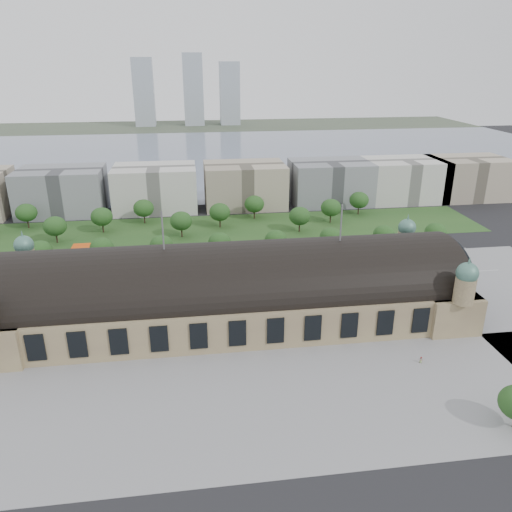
{
  "coord_description": "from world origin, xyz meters",
  "views": [
    {
      "loc": [
        -11.66,
        -143.39,
        79.57
      ],
      "look_at": [
        10.79,
        19.29,
        14.0
      ],
      "focal_mm": 35.0,
      "sensor_mm": 36.0,
      "label": 1
    }
  ],
  "objects": [
    {
      "name": "far_tower_mid",
      "position": [
        0.0,
        508.0,
        42.5
      ],
      "size": [
        24.0,
        24.0,
        85.0
      ],
      "primitive_type": "cube",
      "color": "#9EA8B2",
      "rests_on": "ground"
    },
    {
      "name": "parked_car_0",
      "position": [
        -69.14,
        23.13,
        0.77
      ],
      "size": [
        4.93,
        3.35,
        1.54
      ],
      "primitive_type": "imported",
      "rotation": [
        0.0,
        0.0,
        -1.16
      ],
      "color": "black",
      "rests_on": "ground"
    },
    {
      "name": "parked_car_2",
      "position": [
        -68.22,
        24.44,
        0.79
      ],
      "size": [
        5.88,
        4.35,
        1.58
      ],
      "primitive_type": "imported",
      "rotation": [
        0.0,
        0.0,
        -1.12
      ],
      "color": "#201B4C",
      "rests_on": "ground"
    },
    {
      "name": "tree_row_2",
      "position": [
        -72.0,
        53.0,
        7.43
      ],
      "size": [
        9.6,
        9.6,
        11.52
      ],
      "color": "#2D2116",
      "rests_on": "ground"
    },
    {
      "name": "far_tower_right",
      "position": [
        45.0,
        508.0,
        37.5
      ],
      "size": [
        24.0,
        24.0,
        75.0
      ],
      "primitive_type": "cube",
      "color": "#9EA8B2",
      "rests_on": "ground"
    },
    {
      "name": "office_2",
      "position": [
        -80.0,
        133.0,
        12.0
      ],
      "size": [
        45.0,
        32.0,
        24.0
      ],
      "primitive_type": "cube",
      "color": "gray",
      "rests_on": "ground"
    },
    {
      "name": "tree_belt_6",
      "position": [
        -16.0,
        83.0,
        8.05
      ],
      "size": [
        10.4,
        10.4,
        12.48
      ],
      "color": "#2D2116",
      "rests_on": "ground"
    },
    {
      "name": "tree_row_4",
      "position": [
        -24.0,
        53.0,
        7.43
      ],
      "size": [
        9.6,
        9.6,
        11.52
      ],
      "color": "#2D2116",
      "rests_on": "ground"
    },
    {
      "name": "traffic_car_6",
      "position": [
        71.4,
        37.81,
        0.69
      ],
      "size": [
        5.19,
        2.8,
        1.38
      ],
      "primitive_type": "imported",
      "rotation": [
        0.0,
        0.0,
        -1.67
      ],
      "color": "silver",
      "rests_on": "ground"
    },
    {
      "name": "grass_belt",
      "position": [
        -15.0,
        93.0,
        0.0
      ],
      "size": [
        300.0,
        45.0,
        0.1
      ],
      "primitive_type": "cube",
      "color": "#264D1E",
      "rests_on": "ground"
    },
    {
      "name": "tree_belt_10",
      "position": [
        60.0,
        95.0,
        8.05
      ],
      "size": [
        10.4,
        10.4,
        12.48
      ],
      "color": "#2D2116",
      "rests_on": "ground"
    },
    {
      "name": "traffic_car_2",
      "position": [
        -62.16,
        36.94,
        0.81
      ],
      "size": [
        5.83,
        2.69,
        1.62
      ],
      "primitive_type": "imported",
      "rotation": [
        0.0,
        0.0,
        -1.57
      ],
      "color": "black",
      "rests_on": "ground"
    },
    {
      "name": "tree_belt_8",
      "position": [
        22.0,
        107.0,
        8.05
      ],
      "size": [
        10.4,
        10.4,
        12.48
      ],
      "color": "#2D2116",
      "rests_on": "ground"
    },
    {
      "name": "road_slab",
      "position": [
        -20.0,
        38.0,
        0.0
      ],
      "size": [
        260.0,
        26.0,
        0.1
      ],
      "primitive_type": "cube",
      "color": "black",
      "rests_on": "ground"
    },
    {
      "name": "petrol_station",
      "position": [
        -53.91,
        65.28,
        2.95
      ],
      "size": [
        14.0,
        13.0,
        5.05
      ],
      "color": "#DC490C",
      "rests_on": "ground"
    },
    {
      "name": "office_5",
      "position": [
        70.0,
        133.0,
        12.0
      ],
      "size": [
        45.0,
        32.0,
        24.0
      ],
      "primitive_type": "cube",
      "color": "gray",
      "rests_on": "ground"
    },
    {
      "name": "tree_belt_7",
      "position": [
        3.0,
        95.0,
        8.05
      ],
      "size": [
        10.4,
        10.4,
        12.48
      ],
      "color": "#2D2116",
      "rests_on": "ground"
    },
    {
      "name": "office_7",
      "position": [
        155.0,
        133.0,
        12.0
      ],
      "size": [
        45.0,
        32.0,
        24.0
      ],
      "primitive_type": "cube",
      "color": "tan",
      "rests_on": "ground"
    },
    {
      "name": "office_3",
      "position": [
        -30.0,
        133.0,
        12.0
      ],
      "size": [
        45.0,
        32.0,
        24.0
      ],
      "primitive_type": "cube",
      "color": "beige",
      "rests_on": "ground"
    },
    {
      "name": "tree_row_9",
      "position": [
        96.0,
        53.0,
        7.43
      ],
      "size": [
        9.6,
        9.6,
        11.52
      ],
      "color": "#2D2116",
      "rests_on": "ground"
    },
    {
      "name": "plaza_south",
      "position": [
        10.0,
        -44.0,
        0.0
      ],
      "size": [
        190.0,
        48.0,
        0.12
      ],
      "primitive_type": "cube",
      "color": "gray",
      "rests_on": "ground"
    },
    {
      "name": "bus_west",
      "position": [
        -17.32,
        29.22,
        1.74
      ],
      "size": [
        12.56,
        3.1,
        3.49
      ],
      "primitive_type": "imported",
      "rotation": [
        0.0,
        0.0,
        1.58
      ],
      "color": "#CB4E20",
      "rests_on": "ground"
    },
    {
      "name": "tree_row_8",
      "position": [
        72.0,
        53.0,
        7.43
      ],
      "size": [
        9.6,
        9.6,
        11.52
      ],
      "color": "#2D2116",
      "rests_on": "ground"
    },
    {
      "name": "far_tower_left",
      "position": [
        -60.0,
        508.0,
        40.0
      ],
      "size": [
        24.0,
        24.0,
        80.0
      ],
      "primitive_type": "cube",
      "color": "#9EA8B2",
      "rests_on": "ground"
    },
    {
      "name": "traffic_car_5",
      "position": [
        45.07,
        39.34,
        0.67
      ],
      "size": [
        4.23,
        1.96,
        1.34
      ],
      "primitive_type": "imported",
      "rotation": [
        0.0,
        0.0,
        1.71
      ],
      "color": "slate",
      "rests_on": "ground"
    },
    {
      "name": "tree_row_6",
      "position": [
        24.0,
        53.0,
        7.43
      ],
      "size": [
        9.6,
        9.6,
        11.52
      ],
      "color": "#2D2116",
      "rests_on": "ground"
    },
    {
      "name": "pedestrian_0",
      "position": [
        50.19,
        -32.36,
        0.98
      ],
      "size": [
        1.08,
        0.82,
        1.96
      ],
      "primitive_type": "imported",
      "rotation": [
        0.0,
        0.0,
        -0.31
      ],
      "color": "gray",
      "rests_on": "ground"
    },
    {
      "name": "parked_car_3",
      "position": [
        -46.78,
        21.0,
        0.69
      ],
      "size": [
        4.34,
        3.28,
        1.38
      ],
      "primitive_type": "imported",
      "rotation": [
        0.0,
        0.0,
        -1.1
      ],
      "color": "#4E5055",
      "rests_on": "ground"
    },
    {
      "name": "parked_car_4",
      "position": [
        -55.31,
        21.0,
        0.65
      ],
      "size": [
        4.15,
        2.92,
        1.3
      ],
      "primitive_type": "imported",
      "rotation": [
        0.0,
        0.0,
        -1.13
      ],
      "color": "silver",
      "rests_on": "ground"
    },
    {
      "name": "tree_row_3",
      "position": [
        -48.0,
        53.0,
        7.43
      ],
      "size": [
        9.6,
        9.6,
        11.52
      ],
      "color": "#2D2116",
      "rests_on": "ground"
    },
    {
      "name": "parked_car_5",
      "position": [
        -38.62,
        25.0,
        0.67
      ],
      "size": [
        5.31,
        3.81,
        1.34
      ],
      "primitive_type": "imported",
      "rotation": [
        0.0,
        0.0,
        -1.21
      ],
      "color": "gray",
      "rests_on": "ground"
    },
    {
      "name": "tree_belt_2",
      "position": [
        -92.0,
        107.0,
        8.05
      ],
      "size": [
        10.4,
        10.4,
        12.48
      ],
      "color": "#2D2116",
      "rests_on": "ground"
    },
    {
      "name": "office_6",
      "position": [
        115.0,
        133.0,
        12.0
      ],
      "size": [
        45.0,
        32.0,
        24.0
      ],
      "primitive_type": "cube",
      "color": "beige",
      "rests_on": "ground"
    },
    {
      "name": "tree_row_5",
      "position": [
        0.0,
        53.0,
        7.43
      ],
      "size": [
        9.6,
        9.6,
        11.52
      ],
      "color": "#2D2116",
      "rests_on": "ground"
    },
    {
      "name": "parked_car_1",
      "position": [
        -76.14,
        25.0,
        0.74
      ],
      "size": [
        5.89,
        4.26,
        1.49
      ],
      "primitive_type": "imported",
      "rotation": [
        0.0,
        0.0,
        -1.2
      ],
      "color": "maroon",
      "rests_on": "ground"
    },
    {
      "name": "tree_belt_3",
      "position": [
        -73.0,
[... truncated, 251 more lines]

